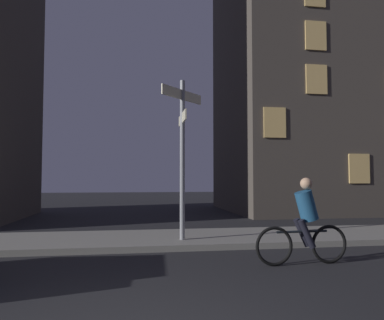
# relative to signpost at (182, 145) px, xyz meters

# --- Properties ---
(sidewalk_kerb) EXTENTS (40.00, 2.58, 0.14)m
(sidewalk_kerb) POSITION_rel_signpost_xyz_m (-1.18, 0.55, -2.34)
(sidewalk_kerb) COLOR gray
(sidewalk_kerb) RESTS_ON ground_plane
(signpost) EXTENTS (1.10, 1.24, 3.84)m
(signpost) POSITION_rel_signpost_xyz_m (0.00, 0.00, 0.00)
(signpost) COLOR gray
(signpost) RESTS_ON sidewalk_kerb
(cyclist) EXTENTS (1.82, 0.34, 1.61)m
(cyclist) POSITION_rel_signpost_xyz_m (2.00, -2.27, -1.66)
(cyclist) COLOR black
(cyclist) RESTS_ON ground_plane
(building_right_block) EXTENTS (8.94, 7.32, 13.78)m
(building_right_block) POSITION_rel_signpost_xyz_m (7.86, 8.52, 4.48)
(building_right_block) COLOR #4C443D
(building_right_block) RESTS_ON ground_plane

